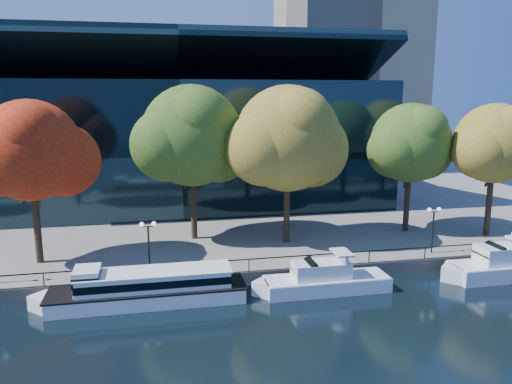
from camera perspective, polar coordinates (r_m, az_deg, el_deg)
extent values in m
plane|color=black|center=(36.69, 0.17, -12.20)|extent=(160.00, 160.00, 0.00)
cube|color=slate|center=(71.20, -5.85, -0.24)|extent=(90.00, 67.00, 1.00)
cube|color=#47443F|center=(39.27, -0.75, -9.79)|extent=(90.00, 0.25, 1.00)
cube|color=black|center=(38.96, -0.82, -7.70)|extent=(88.20, 0.08, 0.08)
cube|color=black|center=(39.12, -0.81, -8.39)|extent=(0.07, 0.07, 0.90)
cube|color=black|center=(65.35, -9.08, 5.31)|extent=(50.00, 24.00, 16.00)
cube|color=black|center=(61.09, -9.18, 13.83)|extent=(50.00, 17.14, 7.86)
cube|color=white|center=(36.80, -12.19, -11.50)|extent=(13.47, 3.27, 1.06)
cube|color=black|center=(36.59, -12.23, -10.70)|extent=(13.74, 3.34, 0.12)
cube|color=white|center=(37.55, -22.74, -11.68)|extent=(2.71, 2.71, 1.06)
cube|color=white|center=(36.37, -11.50, -9.79)|extent=(10.51, 2.68, 1.15)
cube|color=black|center=(36.35, -11.50, -9.72)|extent=(10.64, 2.75, 0.53)
cube|color=white|center=(36.15, -11.54, -8.86)|extent=(10.78, 2.81, 0.10)
cube|color=white|center=(36.58, -18.71, -9.56)|extent=(1.73, 2.29, 1.73)
cube|color=black|center=(36.51, -18.73, -9.28)|extent=(1.78, 2.36, 0.67)
cube|color=white|center=(38.34, 8.07, -10.39)|extent=(9.38, 2.68, 1.07)
cube|color=white|center=(37.10, 1.11, -11.03)|extent=(2.05, 2.05, 1.07)
cube|color=white|center=(38.14, 8.10, -9.61)|extent=(9.19, 2.63, 0.07)
cube|color=white|center=(37.77, 7.45, -8.75)|extent=(4.22, 2.01, 1.16)
cube|color=black|center=(37.37, 5.66, -8.79)|extent=(1.85, 1.93, 1.46)
cube|color=white|center=(38.02, 9.77, -7.33)|extent=(0.22, 2.09, 0.71)
cube|color=white|center=(37.91, 9.79, -6.82)|extent=(1.25, 2.09, 0.13)
cube|color=white|center=(45.34, 26.76, -7.96)|extent=(9.29, 2.89, 1.24)
cube|color=white|center=(42.68, 21.80, -8.71)|extent=(2.28, 2.28, 1.24)
cube|color=white|center=(45.15, 26.83, -7.19)|extent=(9.11, 2.83, 0.08)
cube|color=white|center=(44.65, 26.45, -6.34)|extent=(4.18, 2.17, 1.34)
cube|color=black|center=(43.90, 25.21, -6.38)|extent=(1.89, 2.08, 1.56)
cylinder|color=black|center=(43.88, -23.79, -2.80)|extent=(0.56, 0.56, 7.35)
cylinder|color=black|center=(43.41, -23.40, 0.99)|extent=(1.18, 1.78, 3.68)
cylinder|color=black|center=(43.16, -24.67, 0.48)|extent=(1.08, 1.22, 3.29)
sphere|color=maroon|center=(42.97, -24.37, 4.36)|extent=(7.98, 7.98, 7.98)
sphere|color=maroon|center=(43.83, -21.13, 3.40)|extent=(5.99, 5.99, 5.99)
sphere|color=maroon|center=(42.76, -27.15, 3.28)|extent=(5.59, 5.59, 5.59)
sphere|color=maroon|center=(41.21, -24.46, 6.05)|extent=(4.79, 4.79, 4.79)
cylinder|color=black|center=(47.17, -7.15, -0.70)|extent=(0.56, 0.56, 7.81)
cylinder|color=black|center=(46.88, -6.65, 3.04)|extent=(1.23, 1.87, 3.90)
cylinder|color=black|center=(46.36, -7.70, 2.58)|extent=(1.13, 1.28, 3.49)
sphere|color=#305019|center=(46.33, -7.33, 6.40)|extent=(9.32, 9.32, 9.32)
sphere|color=#305019|center=(48.08, -4.37, 5.24)|extent=(6.99, 6.99, 6.99)
sphere|color=#305019|center=(45.35, -10.16, 5.33)|extent=(6.52, 6.52, 6.52)
sphere|color=#305019|center=(44.40, -6.59, 8.32)|extent=(5.59, 5.59, 5.59)
cylinder|color=black|center=(45.83, 3.54, -1.07)|extent=(0.56, 0.56, 7.68)
cylinder|color=black|center=(45.61, 4.12, 2.72)|extent=(1.21, 1.84, 3.84)
cylinder|color=black|center=(44.94, 3.19, 2.25)|extent=(1.11, 1.26, 3.43)
sphere|color=olive|center=(44.96, 3.63, 6.13)|extent=(9.53, 9.53, 9.53)
sphere|color=olive|center=(47.19, 6.23, 4.87)|extent=(7.15, 7.15, 7.15)
sphere|color=olive|center=(43.54, 0.91, 5.03)|extent=(6.67, 6.67, 6.67)
sphere|color=olive|center=(43.14, 4.94, 8.11)|extent=(5.72, 5.72, 5.72)
cylinder|color=black|center=(51.75, 16.89, -0.46)|extent=(0.56, 0.56, 7.06)
cylinder|color=black|center=(51.69, 17.45, 2.62)|extent=(1.14, 1.72, 3.54)
cylinder|color=black|center=(50.87, 16.82, 2.23)|extent=(1.05, 1.19, 3.16)
sphere|color=#305019|center=(50.98, 17.23, 5.38)|extent=(7.73, 7.73, 7.73)
sphere|color=#305019|center=(53.13, 18.59, 4.46)|extent=(5.80, 5.80, 5.80)
sphere|color=#305019|center=(49.46, 15.65, 4.62)|extent=(5.41, 5.41, 5.41)
sphere|color=#305019|center=(49.72, 18.57, 6.73)|extent=(4.64, 4.64, 4.64)
cylinder|color=black|center=(53.07, 25.11, -0.72)|extent=(0.56, 0.56, 7.15)
cylinder|color=black|center=(53.07, 25.66, 2.32)|extent=(1.15, 1.74, 3.58)
cylinder|color=black|center=(52.17, 25.18, 1.94)|extent=(1.06, 1.20, 3.20)
sphere|color=olive|center=(52.33, 25.59, 5.04)|extent=(7.55, 7.55, 7.55)
sphere|color=olive|center=(54.57, 26.54, 4.17)|extent=(5.66, 5.66, 5.66)
sphere|color=olive|center=(50.66, 24.34, 4.33)|extent=(5.28, 5.28, 5.28)
sphere|color=olive|center=(51.27, 27.07, 6.29)|extent=(4.53, 4.53, 4.53)
cylinder|color=black|center=(39.27, -12.14, -6.50)|extent=(0.14, 0.14, 3.60)
cube|color=black|center=(38.75, -12.25, -3.89)|extent=(0.90, 0.06, 0.06)
sphere|color=white|center=(38.71, -12.93, -3.63)|extent=(0.36, 0.36, 0.36)
sphere|color=white|center=(38.70, -11.59, -3.58)|extent=(0.36, 0.36, 0.36)
cylinder|color=black|center=(45.63, 19.54, -4.40)|extent=(0.14, 0.14, 3.60)
cube|color=black|center=(45.19, 19.69, -2.14)|extent=(0.90, 0.06, 0.06)
sphere|color=white|center=(44.92, 19.21, -1.93)|extent=(0.36, 0.36, 0.36)
sphere|color=white|center=(45.38, 20.19, -1.86)|extent=(0.36, 0.36, 0.36)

